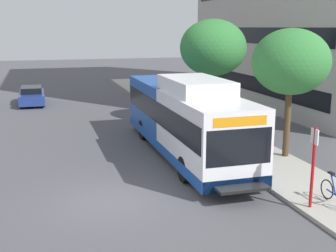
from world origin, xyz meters
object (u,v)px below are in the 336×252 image
Objects in this scene: transit_bus at (184,118)px; street_tree_mid_block at (213,48)px; parked_car_far_lane at (32,96)px; bus_stop_sign_pole at (313,161)px; street_tree_near_stop at (291,62)px.

street_tree_mid_block is at bearing 57.05° from transit_bus.
bus_stop_sign_pole is at bearing -69.73° from parked_car_far_lane.
bus_stop_sign_pole is at bearing -113.41° from street_tree_near_stop.
street_tree_near_stop is at bearing -86.02° from street_tree_mid_block.
street_tree_near_stop reaches higher than parked_car_far_lane.
street_tree_mid_block reaches higher than street_tree_near_stop.
transit_bus is at bearing 104.15° from bus_stop_sign_pole.
street_tree_mid_block is 1.34× the size of parked_car_far_lane.
transit_bus is 5.19m from street_tree_near_stop.
bus_stop_sign_pole is 0.47× the size of street_tree_near_stop.
bus_stop_sign_pole is 24.77m from parked_car_far_lane.
bus_stop_sign_pole is 0.58× the size of parked_car_far_lane.
street_tree_mid_block is at bearing 93.98° from street_tree_near_stop.
parked_car_far_lane is at bearing 121.17° from street_tree_near_stop.
street_tree_mid_block is 15.25m from parked_car_far_lane.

